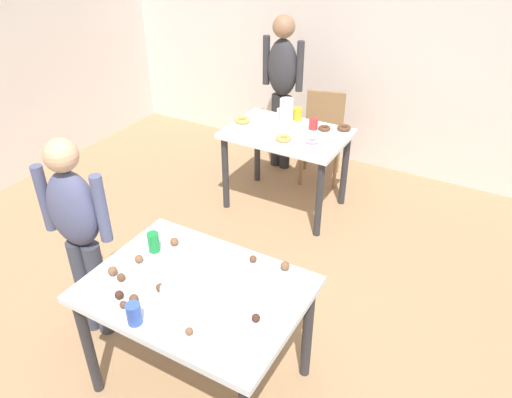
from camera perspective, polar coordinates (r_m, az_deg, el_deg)
name	(u,v)px	position (r m, az deg, el deg)	size (l,w,h in m)	color
ground_plane	(225,381)	(3.14, -3.62, -20.52)	(6.40, 6.40, 0.00)	#9E7A56
wall_back	(402,44)	(5.04, 16.73, 17.01)	(6.40, 0.10, 2.60)	silver
dining_table_near	(196,301)	(2.68, -6.99, -11.75)	(1.14, 0.82, 0.75)	silver
dining_table_far	(286,144)	(4.32, 3.57, 6.45)	(1.04, 0.71, 0.75)	silver
chair_far_table	(323,131)	(4.95, 7.82, 7.89)	(0.50, 0.50, 0.87)	olive
person_girl_near	(78,227)	(3.06, -20.12, -3.12)	(0.45, 0.26, 1.40)	#383D4C
person_adult_far	(282,81)	(4.95, 3.10, 13.67)	(0.45, 0.22, 1.57)	#28282D
mixing_bowl	(177,294)	(2.52, -9.26, -10.92)	(0.16, 0.16, 0.08)	white
soda_can	(154,242)	(2.85, -11.90, -4.96)	(0.07, 0.07, 0.12)	#198438
fork_near	(164,232)	(3.02, -10.71, -3.78)	(0.17, 0.02, 0.01)	silver
cup_near_0	(134,314)	(2.44, -14.10, -12.90)	(0.07, 0.07, 0.12)	#3351B2
cake_ball_0	(256,318)	(2.40, -0.01, -13.74)	(0.04, 0.04, 0.04)	#3D2319
cake_ball_1	(174,242)	(2.89, -9.54, -4.94)	(0.05, 0.05, 0.05)	brown
cake_ball_2	(139,259)	(2.81, -13.55, -6.83)	(0.05, 0.05, 0.05)	brown
cake_ball_3	(134,299)	(2.57, -14.11, -11.24)	(0.05, 0.05, 0.05)	brown
cake_ball_4	(253,259)	(2.73, -0.34, -7.02)	(0.04, 0.04, 0.04)	brown
cake_ball_5	(285,266)	(2.68, 3.43, -7.83)	(0.05, 0.05, 0.05)	brown
cake_ball_6	(119,295)	(2.61, -15.72, -10.75)	(0.05, 0.05, 0.05)	#3D2319
cake_ball_7	(113,271)	(2.76, -16.44, -8.09)	(0.05, 0.05, 0.05)	brown
cake_ball_8	(123,305)	(2.55, -15.26, -11.83)	(0.04, 0.04, 0.04)	brown
cake_ball_9	(189,331)	(2.37, -7.84, -15.08)	(0.04, 0.04, 0.04)	brown
cake_ball_10	(160,288)	(2.60, -11.15, -10.13)	(0.05, 0.05, 0.05)	brown
cake_ball_11	(121,277)	(2.71, -15.52, -8.83)	(0.04, 0.04, 0.04)	brown
pitcher_far	(286,111)	(4.40, 3.58, 10.21)	(0.12, 0.12, 0.23)	white
cup_far_0	(313,124)	(4.33, 6.73, 8.74)	(0.08, 0.08, 0.10)	red
cup_far_1	(281,114)	(4.52, 2.96, 9.92)	(0.08, 0.08, 0.09)	white
cup_far_2	(297,114)	(4.52, 4.86, 9.89)	(0.09, 0.09, 0.11)	yellow
donut_far_0	(312,141)	(4.09, 6.58, 6.80)	(0.11, 0.11, 0.03)	pink
donut_far_1	(324,128)	(4.34, 8.01, 8.22)	(0.11, 0.11, 0.03)	brown
donut_far_2	(242,120)	(4.45, -1.61, 9.21)	(0.14, 0.14, 0.04)	gold
donut_far_3	(273,128)	(4.29, 1.96, 8.26)	(0.11, 0.11, 0.03)	white
donut_far_4	(284,138)	(4.11, 3.24, 7.11)	(0.13, 0.13, 0.04)	gold
donut_far_5	(344,128)	(4.37, 10.26, 8.19)	(0.12, 0.12, 0.04)	brown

